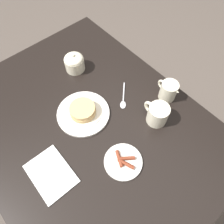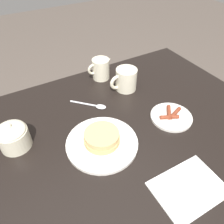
{
  "view_description": "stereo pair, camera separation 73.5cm",
  "coord_description": "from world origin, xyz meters",
  "px_view_note": "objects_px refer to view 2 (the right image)",
  "views": [
    {
      "loc": [
        -0.4,
        0.21,
        1.58
      ],
      "look_at": [
        -0.04,
        -0.11,
        0.78
      ],
      "focal_mm": 35.0,
      "sensor_mm": 36.0,
      "label": 1
    },
    {
      "loc": [
        0.25,
        0.39,
        1.3
      ],
      "look_at": [
        -0.04,
        -0.11,
        0.78
      ],
      "focal_mm": 35.0,
      "sensor_mm": 36.0,
      "label": 2
    }
  ],
  "objects_px": {
    "side_plate_bacon": "(171,116)",
    "spoon": "(94,106)",
    "coffee_mug": "(126,79)",
    "sugar_bowl": "(13,136)",
    "pancake_plate": "(102,141)",
    "napkin": "(189,188)",
    "creamer_pitcher": "(101,68)"
  },
  "relations": [
    {
      "from": "side_plate_bacon",
      "to": "creamer_pitcher",
      "type": "height_order",
      "value": "creamer_pitcher"
    },
    {
      "from": "pancake_plate",
      "to": "creamer_pitcher",
      "type": "bearing_deg",
      "value": -117.44
    },
    {
      "from": "side_plate_bacon",
      "to": "napkin",
      "type": "relative_size",
      "value": 0.78
    },
    {
      "from": "side_plate_bacon",
      "to": "spoon",
      "type": "xyz_separation_m",
      "value": [
        0.21,
        -0.2,
        -0.0
      ]
    },
    {
      "from": "pancake_plate",
      "to": "spoon",
      "type": "bearing_deg",
      "value": -109.01
    },
    {
      "from": "pancake_plate",
      "to": "side_plate_bacon",
      "type": "bearing_deg",
      "value": 177.06
    },
    {
      "from": "napkin",
      "to": "side_plate_bacon",
      "type": "bearing_deg",
      "value": -121.47
    },
    {
      "from": "side_plate_bacon",
      "to": "coffee_mug",
      "type": "xyz_separation_m",
      "value": [
        0.05,
        -0.24,
        0.04
      ]
    },
    {
      "from": "pancake_plate",
      "to": "coffee_mug",
      "type": "relative_size",
      "value": 1.93
    },
    {
      "from": "pancake_plate",
      "to": "napkin",
      "type": "distance_m",
      "value": 0.29
    },
    {
      "from": "napkin",
      "to": "coffee_mug",
      "type": "bearing_deg",
      "value": -101.67
    },
    {
      "from": "side_plate_bacon",
      "to": "spoon",
      "type": "distance_m",
      "value": 0.29
    },
    {
      "from": "sugar_bowl",
      "to": "napkin",
      "type": "bearing_deg",
      "value": 133.77
    },
    {
      "from": "napkin",
      "to": "spoon",
      "type": "xyz_separation_m",
      "value": [
        0.07,
        -0.44,
        0.0
      ]
    },
    {
      "from": "napkin",
      "to": "creamer_pitcher",
      "type": "bearing_deg",
      "value": -94.72
    },
    {
      "from": "coffee_mug",
      "to": "spoon",
      "type": "xyz_separation_m",
      "value": [
        0.17,
        0.04,
        -0.04
      ]
    },
    {
      "from": "sugar_bowl",
      "to": "pancake_plate",
      "type": "bearing_deg",
      "value": 151.01
    },
    {
      "from": "spoon",
      "to": "pancake_plate",
      "type": "bearing_deg",
      "value": 70.99
    },
    {
      "from": "pancake_plate",
      "to": "side_plate_bacon",
      "type": "xyz_separation_m",
      "value": [
        -0.28,
        0.01,
        -0.01
      ]
    },
    {
      "from": "coffee_mug",
      "to": "side_plate_bacon",
      "type": "bearing_deg",
      "value": 101.68
    },
    {
      "from": "pancake_plate",
      "to": "sugar_bowl",
      "type": "bearing_deg",
      "value": -28.99
    },
    {
      "from": "side_plate_bacon",
      "to": "coffee_mug",
      "type": "height_order",
      "value": "coffee_mug"
    },
    {
      "from": "side_plate_bacon",
      "to": "sugar_bowl",
      "type": "xyz_separation_m",
      "value": [
        0.52,
        -0.15,
        0.04
      ]
    },
    {
      "from": "pancake_plate",
      "to": "creamer_pitcher",
      "type": "relative_size",
      "value": 1.98
    },
    {
      "from": "pancake_plate",
      "to": "side_plate_bacon",
      "type": "height_order",
      "value": "pancake_plate"
    },
    {
      "from": "pancake_plate",
      "to": "spoon",
      "type": "xyz_separation_m",
      "value": [
        -0.06,
        -0.18,
        -0.01
      ]
    },
    {
      "from": "creamer_pitcher",
      "to": "side_plate_bacon",
      "type": "bearing_deg",
      "value": 105.04
    },
    {
      "from": "pancake_plate",
      "to": "sugar_bowl",
      "type": "relative_size",
      "value": 2.37
    },
    {
      "from": "creamer_pitcher",
      "to": "sugar_bowl",
      "type": "bearing_deg",
      "value": 27.02
    },
    {
      "from": "creamer_pitcher",
      "to": "coffee_mug",
      "type": "bearing_deg",
      "value": 111.01
    },
    {
      "from": "napkin",
      "to": "pancake_plate",
      "type": "bearing_deg",
      "value": -62.76
    },
    {
      "from": "sugar_bowl",
      "to": "coffee_mug",
      "type": "bearing_deg",
      "value": -169.37
    }
  ]
}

